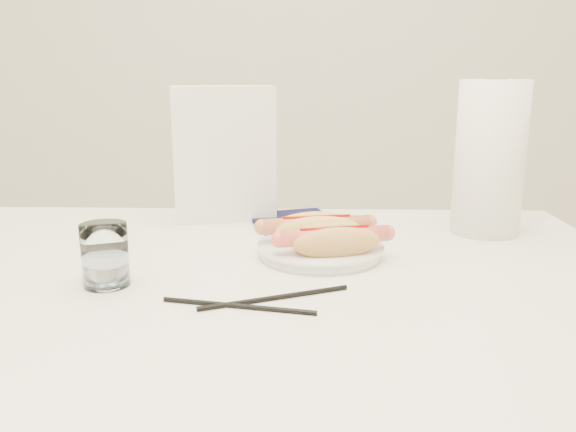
{
  "coord_description": "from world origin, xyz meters",
  "views": [
    {
      "loc": [
        0.1,
        -0.8,
        1.03
      ],
      "look_at": [
        0.07,
        0.05,
        0.82
      ],
      "focal_mm": 36.17,
      "sensor_mm": 36.0,
      "label": 1
    }
  ],
  "objects_px": {
    "table": "(239,309)",
    "paper_towel_roll": "(490,158)",
    "plate": "(320,251)",
    "water_glass": "(105,255)",
    "hotdog_left": "(316,229)",
    "napkin_box": "(223,153)",
    "hotdog_right": "(334,241)"
  },
  "relations": [
    {
      "from": "hotdog_left",
      "to": "hotdog_right",
      "type": "height_order",
      "value": "hotdog_left"
    },
    {
      "from": "paper_towel_roll",
      "to": "plate",
      "type": "bearing_deg",
      "value": -153.34
    },
    {
      "from": "table",
      "to": "water_glass",
      "type": "bearing_deg",
      "value": -160.13
    },
    {
      "from": "paper_towel_roll",
      "to": "napkin_box",
      "type": "bearing_deg",
      "value": 168.55
    },
    {
      "from": "napkin_box",
      "to": "paper_towel_roll",
      "type": "height_order",
      "value": "paper_towel_roll"
    },
    {
      "from": "plate",
      "to": "paper_towel_roll",
      "type": "bearing_deg",
      "value": 26.66
    },
    {
      "from": "napkin_box",
      "to": "paper_towel_roll",
      "type": "xyz_separation_m",
      "value": [
        0.49,
        -0.1,
        0.01
      ]
    },
    {
      "from": "hotdog_left",
      "to": "napkin_box",
      "type": "bearing_deg",
      "value": 117.03
    },
    {
      "from": "water_glass",
      "to": "napkin_box",
      "type": "distance_m",
      "value": 0.41
    },
    {
      "from": "hotdog_left",
      "to": "water_glass",
      "type": "distance_m",
      "value": 0.33
    },
    {
      "from": "hotdog_left",
      "to": "water_glass",
      "type": "height_order",
      "value": "water_glass"
    },
    {
      "from": "table",
      "to": "hotdog_left",
      "type": "relative_size",
      "value": 6.81
    },
    {
      "from": "table",
      "to": "plate",
      "type": "bearing_deg",
      "value": 31.8
    },
    {
      "from": "napkin_box",
      "to": "table",
      "type": "bearing_deg",
      "value": -91.62
    },
    {
      "from": "hotdog_left",
      "to": "napkin_box",
      "type": "distance_m",
      "value": 0.3
    },
    {
      "from": "hotdog_right",
      "to": "table",
      "type": "bearing_deg",
      "value": 179.81
    },
    {
      "from": "table",
      "to": "plate",
      "type": "relative_size",
      "value": 6.25
    },
    {
      "from": "hotdog_right",
      "to": "hotdog_left",
      "type": "bearing_deg",
      "value": 98.7
    },
    {
      "from": "table",
      "to": "paper_towel_roll",
      "type": "height_order",
      "value": "paper_towel_roll"
    },
    {
      "from": "table",
      "to": "napkin_box",
      "type": "xyz_separation_m",
      "value": [
        -0.06,
        0.32,
        0.19
      ]
    },
    {
      "from": "napkin_box",
      "to": "plate",
      "type": "bearing_deg",
      "value": -66.28
    },
    {
      "from": "plate",
      "to": "water_glass",
      "type": "relative_size",
      "value": 2.22
    },
    {
      "from": "table",
      "to": "hotdog_left",
      "type": "xyz_separation_m",
      "value": [
        0.12,
        0.1,
        0.1
      ]
    },
    {
      "from": "table",
      "to": "water_glass",
      "type": "xyz_separation_m",
      "value": [
        -0.17,
        -0.06,
        0.1
      ]
    },
    {
      "from": "napkin_box",
      "to": "paper_towel_roll",
      "type": "distance_m",
      "value": 0.5
    },
    {
      "from": "hotdog_right",
      "to": "napkin_box",
      "type": "xyz_separation_m",
      "value": [
        -0.2,
        0.29,
        0.09
      ]
    },
    {
      "from": "table",
      "to": "hotdog_left",
      "type": "distance_m",
      "value": 0.18
    },
    {
      "from": "hotdog_left",
      "to": "water_glass",
      "type": "bearing_deg",
      "value": -162.28
    },
    {
      "from": "table",
      "to": "plate",
      "type": "distance_m",
      "value": 0.16
    },
    {
      "from": "hotdog_left",
      "to": "water_glass",
      "type": "xyz_separation_m",
      "value": [
        -0.29,
        -0.16,
        0.0
      ]
    },
    {
      "from": "hotdog_right",
      "to": "napkin_box",
      "type": "relative_size",
      "value": 0.66
    },
    {
      "from": "hotdog_right",
      "to": "water_glass",
      "type": "bearing_deg",
      "value": -176.78
    }
  ]
}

